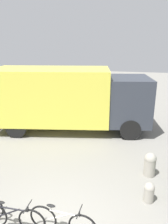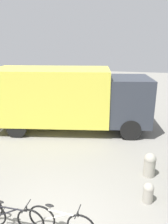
% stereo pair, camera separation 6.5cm
% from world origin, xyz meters
% --- Properties ---
extents(delivery_truck, '(7.93, 3.76, 3.09)m').
position_xyz_m(delivery_truck, '(-1.34, 6.44, 1.71)').
color(delivery_truck, '#EAE04C').
rests_on(delivery_truck, ground).
extents(bicycle_middle, '(1.66, 0.44, 0.77)m').
position_xyz_m(bicycle_middle, '(-0.88, 0.02, 0.36)').
color(bicycle_middle, black).
rests_on(bicycle_middle, ground).
extents(bicycle_far, '(1.66, 0.44, 0.77)m').
position_xyz_m(bicycle_far, '(0.31, 0.15, 0.36)').
color(bicycle_far, black).
rests_on(bicycle_far, ground).
extents(bollard_near_bench, '(0.30, 0.30, 0.60)m').
position_xyz_m(bollard_near_bench, '(2.34, 1.73, 0.32)').
color(bollard_near_bench, '#9E998C').
rests_on(bollard_near_bench, ground).
extents(bollard_far_bench, '(0.40, 0.40, 0.82)m').
position_xyz_m(bollard_far_bench, '(2.44, 3.06, 0.44)').
color(bollard_far_bench, '#9E998C').
rests_on(bollard_far_bench, ground).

